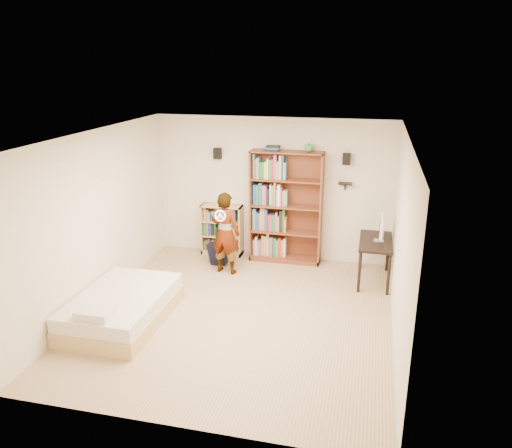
{
  "coord_description": "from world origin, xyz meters",
  "views": [
    {
      "loc": [
        1.79,
        -6.51,
        3.68
      ],
      "look_at": [
        0.12,
        0.6,
        1.27
      ],
      "focal_mm": 35.0,
      "sensor_mm": 36.0,
      "label": 1
    }
  ],
  "objects_px": {
    "computer_desk": "(374,261)",
    "person": "(225,233)",
    "low_bookshelf": "(222,230)",
    "tall_bookshelf": "(286,208)",
    "daybed": "(122,304)"
  },
  "relations": [
    {
      "from": "tall_bookshelf",
      "to": "daybed",
      "type": "height_order",
      "value": "tall_bookshelf"
    },
    {
      "from": "tall_bookshelf",
      "to": "person",
      "type": "bearing_deg",
      "value": -139.62
    },
    {
      "from": "daybed",
      "to": "person",
      "type": "xyz_separation_m",
      "value": [
        0.97,
        2.08,
        0.47
      ]
    },
    {
      "from": "low_bookshelf",
      "to": "person",
      "type": "bearing_deg",
      "value": -69.08
    },
    {
      "from": "tall_bookshelf",
      "to": "computer_desk",
      "type": "relative_size",
      "value": 1.93
    },
    {
      "from": "person",
      "to": "low_bookshelf",
      "type": "bearing_deg",
      "value": -60.39
    },
    {
      "from": "low_bookshelf",
      "to": "daybed",
      "type": "xyz_separation_m",
      "value": [
        -0.65,
        -2.93,
        -0.23
      ]
    },
    {
      "from": "tall_bookshelf",
      "to": "computer_desk",
      "type": "bearing_deg",
      "value": -19.2
    },
    {
      "from": "computer_desk",
      "to": "daybed",
      "type": "xyz_separation_m",
      "value": [
        -3.58,
        -2.3,
        -0.1
      ]
    },
    {
      "from": "tall_bookshelf",
      "to": "low_bookshelf",
      "type": "xyz_separation_m",
      "value": [
        -1.27,
        0.04,
        -0.56
      ]
    },
    {
      "from": "computer_desk",
      "to": "person",
      "type": "bearing_deg",
      "value": -175.06
    },
    {
      "from": "daybed",
      "to": "person",
      "type": "relative_size",
      "value": 1.24
    },
    {
      "from": "low_bookshelf",
      "to": "computer_desk",
      "type": "xyz_separation_m",
      "value": [
        2.94,
        -0.62,
        -0.13
      ]
    },
    {
      "from": "tall_bookshelf",
      "to": "low_bookshelf",
      "type": "bearing_deg",
      "value": 178.01
    },
    {
      "from": "tall_bookshelf",
      "to": "computer_desk",
      "type": "height_order",
      "value": "tall_bookshelf"
    }
  ]
}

